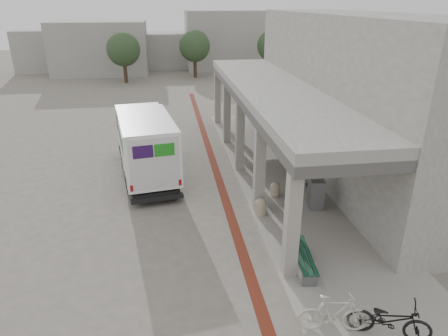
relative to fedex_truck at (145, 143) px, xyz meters
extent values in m
plane|color=#645E56|center=(2.21, -4.72, -1.55)|extent=(120.00, 120.00, 0.00)
cube|color=#561D11|center=(3.21, -2.72, -1.55)|extent=(0.35, 40.00, 0.01)
cube|color=gray|center=(6.21, -4.72, -1.49)|extent=(4.40, 28.00, 0.12)
cube|color=gray|center=(9.56, -0.22, 1.95)|extent=(4.30, 17.00, 7.00)
cube|color=#4D4B48|center=(5.81, -0.22, 1.95)|extent=(3.40, 16.90, 0.35)
cube|color=gray|center=(5.81, -0.22, 2.30)|extent=(3.40, 16.90, 0.35)
cube|color=gray|center=(-5.79, 29.28, 1.20)|extent=(10.00, 6.00, 5.50)
cube|color=gray|center=(1.21, 33.28, 0.45)|extent=(8.00, 6.00, 4.00)
cube|color=gray|center=(8.21, 31.28, 1.70)|extent=(9.00, 6.00, 6.50)
cube|color=gray|center=(-11.79, 32.28, 0.70)|extent=(7.00, 5.00, 4.50)
cylinder|color=#38281C|center=(-2.79, 23.28, -0.35)|extent=(0.36, 0.36, 2.40)
sphere|color=#243720|center=(-2.79, 23.28, 1.65)|extent=(3.20, 3.20, 3.20)
cylinder|color=#38281C|center=(4.21, 25.28, -0.35)|extent=(0.36, 0.36, 2.40)
sphere|color=#243720|center=(4.21, 25.28, 1.65)|extent=(3.20, 3.20, 3.20)
cylinder|color=#38281C|center=(12.21, 24.28, -0.35)|extent=(0.36, 0.36, 2.40)
sphere|color=#243720|center=(12.21, 24.28, 1.65)|extent=(3.20, 3.20, 3.20)
cube|color=black|center=(0.01, -0.03, -1.19)|extent=(2.80, 6.48, 0.27)
cube|color=white|center=(0.13, -0.83, 0.20)|extent=(2.83, 4.93, 2.33)
cube|color=white|center=(-0.34, 2.23, 0.06)|extent=(2.38, 2.01, 2.06)
cube|color=white|center=(-0.48, 3.16, -0.70)|extent=(2.03, 0.83, 0.72)
cube|color=black|center=(-0.45, 2.94, 0.55)|extent=(2.01, 0.73, 0.94)
cube|color=black|center=(0.49, -3.22, -1.24)|extent=(2.07, 0.53, 0.16)
cube|color=#2D104A|center=(-1.03, -0.37, 0.60)|extent=(0.21, 1.24, 0.67)
cube|color=#1D861D|center=(-0.83, -1.70, 0.60)|extent=(0.21, 1.24, 0.67)
cube|color=#2D104A|center=(0.08, -3.22, 0.73)|extent=(0.76, 0.14, 0.49)
cube|color=#1D861D|center=(0.88, -3.10, 0.73)|extent=(0.76, 0.14, 0.49)
cylinder|color=black|center=(-1.28, 2.13, -1.15)|extent=(0.37, 0.83, 0.81)
cylinder|color=black|center=(0.58, 2.41, -1.15)|extent=(0.37, 0.83, 0.81)
cylinder|color=black|center=(-0.65, -1.94, -1.15)|extent=(0.37, 0.83, 0.81)
cylinder|color=black|center=(1.21, -1.66, -1.15)|extent=(0.37, 0.83, 0.81)
cube|color=slate|center=(4.72, -8.84, -1.22)|extent=(0.44, 0.14, 0.43)
cube|color=slate|center=(4.90, -7.16, -1.22)|extent=(0.44, 0.14, 0.43)
cube|color=#133928|center=(4.65, -7.99, -0.98)|extent=(0.34, 2.03, 0.05)
cube|color=#133928|center=(4.81, -8.00, -0.98)|extent=(0.34, 2.03, 0.05)
cube|color=#133928|center=(4.97, -8.02, -0.98)|extent=(0.34, 2.03, 0.05)
cylinder|color=gray|center=(4.31, -4.65, -1.21)|extent=(0.44, 0.44, 0.44)
sphere|color=gray|center=(4.31, -4.65, -0.99)|extent=(0.44, 0.44, 0.44)
cylinder|color=tan|center=(5.23, -3.23, -1.24)|extent=(0.39, 0.39, 0.39)
sphere|color=tan|center=(5.23, -3.23, -1.04)|extent=(0.39, 0.39, 0.39)
cube|color=slate|center=(6.51, -4.42, -0.86)|extent=(0.62, 0.76, 1.15)
imported|color=black|center=(5.93, -10.84, -0.93)|extent=(2.00, 1.37, 0.99)
imported|color=#BDB8A6|center=(4.71, -10.50, -0.91)|extent=(1.80, 0.76, 1.05)
camera|label=1|loc=(1.07, -17.42, 5.92)|focal=32.00mm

